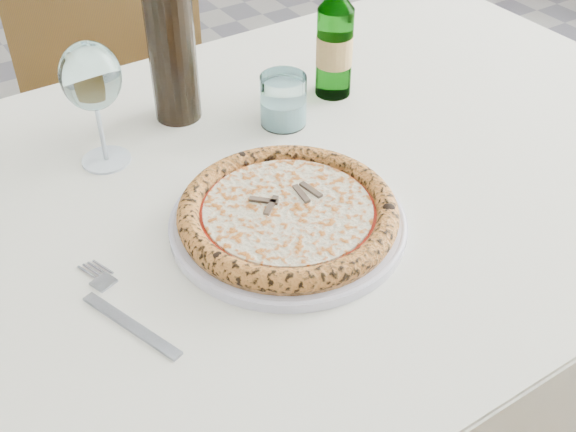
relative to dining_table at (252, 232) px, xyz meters
The scene contains 9 objects.
dining_table is the anchor object (origin of this frame).
chair_far 0.77m from the dining_table, 84.29° to the left, with size 0.55×0.55×0.93m.
plate 0.13m from the dining_table, 90.00° to the right, with size 0.32×0.32×0.02m.
pizza 0.15m from the dining_table, 90.01° to the right, with size 0.30×0.30×0.03m.
fork 0.29m from the dining_table, 153.29° to the right, with size 0.06×0.22×0.00m.
wine_glass 0.32m from the dining_table, 128.55° to the left, with size 0.09×0.09×0.19m.
tumbler 0.22m from the dining_table, 42.91° to the left, with size 0.08×0.08×0.08m.
beer_bottle 0.36m from the dining_table, 32.17° to the left, with size 0.06×0.06×0.24m.
wine_bottle 0.32m from the dining_table, 88.68° to the left, with size 0.08×0.08×0.31m.
Camera 1 is at (-0.53, -0.59, 1.38)m, focal length 45.00 mm.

